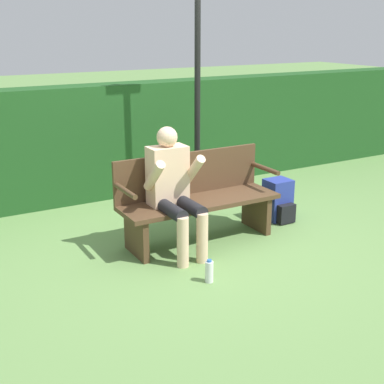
{
  "coord_description": "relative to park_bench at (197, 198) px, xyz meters",
  "views": [
    {
      "loc": [
        -2.6,
        -4.4,
        2.15
      ],
      "look_at": [
        -0.15,
        -0.1,
        0.58
      ],
      "focal_mm": 50.0,
      "sensor_mm": 36.0,
      "label": 1
    }
  ],
  "objects": [
    {
      "name": "signpost",
      "position": [
        0.57,
        0.97,
        1.22
      ],
      "size": [
        0.44,
        0.09,
        2.98
      ],
      "color": "black",
      "rests_on": "ground"
    },
    {
      "name": "park_bench",
      "position": [
        0.0,
        0.0,
        0.0
      ],
      "size": [
        1.66,
        0.51,
        0.89
      ],
      "color": "#513823",
      "rests_on": "ground"
    },
    {
      "name": "hedge_back",
      "position": [
        0.0,
        1.88,
        0.27
      ],
      "size": [
        12.0,
        0.42,
        1.43
      ],
      "color": "#1E4C1E",
      "rests_on": "ground"
    },
    {
      "name": "person_seated",
      "position": [
        -0.34,
        -0.14,
        0.22
      ],
      "size": [
        0.51,
        0.66,
        1.22
      ],
      "color": "beige",
      "rests_on": "ground"
    },
    {
      "name": "water_bottle",
      "position": [
        -0.39,
        -0.9,
        -0.35
      ],
      "size": [
        0.07,
        0.07,
        0.21
      ],
      "color": "white",
      "rests_on": "ground"
    },
    {
      "name": "ground_plane",
      "position": [
        0.0,
        -0.07,
        -0.45
      ],
      "size": [
        40.0,
        40.0,
        0.0
      ],
      "primitive_type": "plane",
      "color": "#668E4C"
    },
    {
      "name": "backpack",
      "position": [
        1.1,
        0.04,
        -0.22
      ],
      "size": [
        0.27,
        0.33,
        0.47
      ],
      "color": "#283893",
      "rests_on": "ground"
    }
  ]
}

